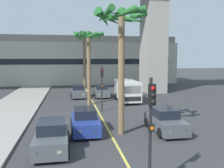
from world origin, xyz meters
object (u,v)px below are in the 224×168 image
at_px(car_queue_front, 78,92).
at_px(car_queue_third, 165,121).
at_px(car_queue_fifth, 52,137).
at_px(delivery_van, 127,90).
at_px(palm_tree_near_median, 121,30).
at_px(palm_tree_far_median, 89,46).
at_px(car_queue_second, 85,121).
at_px(palm_tree_mid_median, 84,43).
at_px(traffic_light_median_far, 102,82).
at_px(car_queue_fourth, 101,91).
at_px(traffic_light_median_near, 151,119).

relative_size(car_queue_front, car_queue_third, 1.00).
distance_m(car_queue_third, car_queue_fifth, 7.53).
distance_m(car_queue_fifth, delivery_van, 15.56).
bearing_deg(car_queue_third, palm_tree_near_median, -179.60).
bearing_deg(palm_tree_far_median, car_queue_fifth, -103.44).
height_order(car_queue_third, palm_tree_far_median, palm_tree_far_median).
height_order(car_queue_second, palm_tree_far_median, palm_tree_far_median).
relative_size(delivery_van, palm_tree_mid_median, 0.58).
xyz_separation_m(car_queue_front, car_queue_second, (-0.11, -14.68, 0.00)).
distance_m(palm_tree_near_median, palm_tree_far_median, 10.59).
distance_m(car_queue_third, traffic_light_median_far, 7.82).
distance_m(car_queue_second, car_queue_third, 5.35).
distance_m(traffic_light_median_far, palm_tree_near_median, 7.86).
relative_size(car_queue_fourth, palm_tree_near_median, 0.52).
bearing_deg(car_queue_front, traffic_light_median_far, -78.15).
bearing_deg(palm_tree_far_median, delivery_van, 13.43).
height_order(car_queue_fifth, palm_tree_far_median, palm_tree_far_median).
distance_m(traffic_light_median_near, palm_tree_far_median, 17.79).
height_order(palm_tree_near_median, palm_tree_far_median, palm_tree_near_median).
bearing_deg(traffic_light_median_near, traffic_light_median_far, 89.91).
height_order(car_queue_third, palm_tree_mid_median, palm_tree_mid_median).
height_order(car_queue_fourth, traffic_light_median_near, traffic_light_median_near).
distance_m(car_queue_second, car_queue_fifth, 3.54).
bearing_deg(car_queue_fifth, palm_tree_mid_median, 82.69).
height_order(car_queue_fourth, delivery_van, delivery_van).
xyz_separation_m(car_queue_second, traffic_light_median_far, (1.94, 5.96, 1.99)).
relative_size(car_queue_fourth, traffic_light_median_near, 0.99).
xyz_separation_m(traffic_light_median_near, palm_tree_mid_median, (-0.46, 31.36, 4.54)).
relative_size(palm_tree_near_median, palm_tree_mid_median, 0.89).
xyz_separation_m(car_queue_fourth, palm_tree_near_median, (-0.76, -15.47, 5.92)).
bearing_deg(traffic_light_median_far, car_queue_front, 101.85).
xyz_separation_m(traffic_light_median_far, palm_tree_far_median, (-0.86, 3.71, 3.45)).
bearing_deg(car_queue_fourth, delivery_van, -58.15).
relative_size(car_queue_second, delivery_van, 0.78).
bearing_deg(palm_tree_mid_median, palm_tree_near_median, -88.11).
xyz_separation_m(car_queue_third, car_queue_fourth, (-2.26, 15.45, 0.00)).
bearing_deg(car_queue_second, palm_tree_far_median, 83.63).
bearing_deg(car_queue_third, car_queue_second, 171.13).
height_order(traffic_light_median_far, palm_tree_far_median, palm_tree_far_median).
relative_size(car_queue_fourth, car_queue_fifth, 1.01).
relative_size(traffic_light_median_far, palm_tree_near_median, 0.52).
height_order(traffic_light_median_near, traffic_light_median_far, same).
distance_m(car_queue_second, palm_tree_near_median, 6.39).
bearing_deg(car_queue_front, car_queue_third, -71.56).
bearing_deg(car_queue_fifth, car_queue_second, 56.78).
distance_m(car_queue_front, car_queue_third, 16.34).
bearing_deg(delivery_van, car_queue_third, -90.85).
relative_size(car_queue_front, palm_tree_near_median, 0.52).
distance_m(car_queue_fifth, palm_tree_far_median, 14.08).
height_order(car_queue_front, car_queue_third, same).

